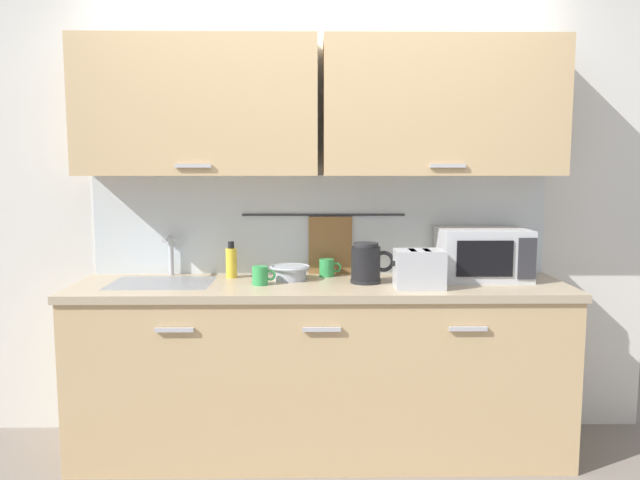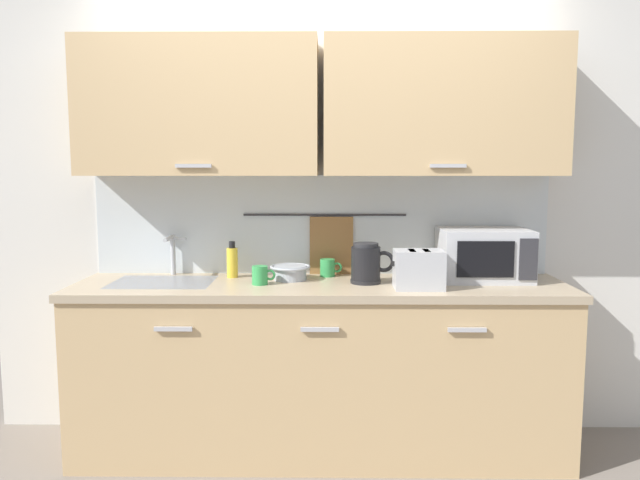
% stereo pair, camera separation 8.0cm
% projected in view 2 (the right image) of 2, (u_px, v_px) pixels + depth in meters
% --- Properties ---
extents(ground, '(8.00, 8.00, 0.00)m').
position_uv_depth(ground, '(320.00, 478.00, 2.98)').
color(ground, slate).
extents(counter_unit, '(2.53, 0.64, 0.90)m').
position_uv_depth(counter_unit, '(318.00, 366.00, 3.22)').
color(counter_unit, tan).
rests_on(counter_unit, ground).
extents(back_wall_assembly, '(3.70, 0.41, 2.50)m').
position_uv_depth(back_wall_assembly, '(321.00, 162.00, 3.33)').
color(back_wall_assembly, silver).
rests_on(back_wall_assembly, ground).
extents(sink_faucet, '(0.09, 0.17, 0.22)m').
position_uv_depth(sink_faucet, '(172.00, 249.00, 3.39)').
color(sink_faucet, '#B2B5BA').
rests_on(sink_faucet, counter_unit).
extents(microwave, '(0.46, 0.35, 0.27)m').
position_uv_depth(microwave, '(484.00, 254.00, 3.25)').
color(microwave, silver).
rests_on(microwave, counter_unit).
extents(electric_kettle, '(0.23, 0.16, 0.21)m').
position_uv_depth(electric_kettle, '(367.00, 264.00, 3.16)').
color(electric_kettle, black).
rests_on(electric_kettle, counter_unit).
extents(dish_soap_bottle, '(0.06, 0.06, 0.20)m').
position_uv_depth(dish_soap_bottle, '(232.00, 261.00, 3.33)').
color(dish_soap_bottle, yellow).
rests_on(dish_soap_bottle, counter_unit).
extents(mug_near_sink, '(0.12, 0.08, 0.09)m').
position_uv_depth(mug_near_sink, '(260.00, 275.00, 3.13)').
color(mug_near_sink, green).
rests_on(mug_near_sink, counter_unit).
extents(mixing_bowl, '(0.21, 0.21, 0.08)m').
position_uv_depth(mixing_bowl, '(290.00, 271.00, 3.26)').
color(mixing_bowl, '#A5ADB7').
rests_on(mixing_bowl, counter_unit).
extents(toaster, '(0.26, 0.17, 0.19)m').
position_uv_depth(toaster, '(419.00, 269.00, 3.02)').
color(toaster, '#B7BABF').
rests_on(toaster, counter_unit).
extents(mug_by_kettle, '(0.12, 0.08, 0.09)m').
position_uv_depth(mug_by_kettle, '(328.00, 268.00, 3.36)').
color(mug_by_kettle, green).
rests_on(mug_by_kettle, counter_unit).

